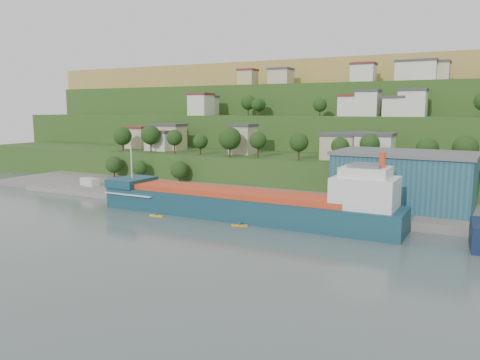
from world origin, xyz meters
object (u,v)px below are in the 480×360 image
Objects in this scene: warehouse at (404,179)px; kayak_orange at (240,225)px; cargo_ship_near at (251,206)px; caravan at (90,183)px.

warehouse reaches higher than kayak_orange.
kayak_orange is (-29.00, -27.42, -8.18)m from warehouse.
cargo_ship_near reaches higher than warehouse.
cargo_ship_near is 7.34m from kayak_orange.
caravan is at bearing -169.25° from warehouse.
cargo_ship_near reaches higher than kayak_orange.
caravan reaches higher than kayak_orange.
kayak_orange is (0.56, -6.82, -2.66)m from cargo_ship_near.
caravan is (-87.15, -11.50, -5.71)m from warehouse.
cargo_ship_near is 36.45m from warehouse.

